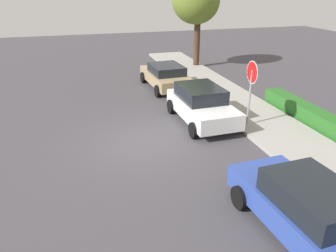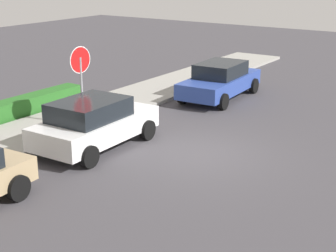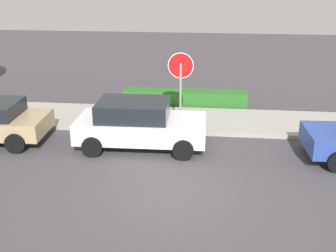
# 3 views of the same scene
# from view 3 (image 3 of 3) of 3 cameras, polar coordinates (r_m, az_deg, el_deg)

# --- Properties ---
(ground_plane) EXTENTS (60.00, 60.00, 0.00)m
(ground_plane) POSITION_cam_3_polar(r_m,az_deg,el_deg) (11.11, 0.47, -8.71)
(ground_plane) COLOR #423F44
(sidewalk_curb) EXTENTS (32.00, 2.77, 0.14)m
(sidewalk_curb) POSITION_cam_3_polar(r_m,az_deg,el_deg) (15.98, 2.45, 0.81)
(sidewalk_curb) COLOR #9E9B93
(sidewalk_curb) RESTS_ON ground_plane
(stop_sign) EXTENTS (0.89, 0.08, 2.81)m
(stop_sign) POSITION_cam_3_polar(r_m,az_deg,el_deg) (14.55, 1.72, 6.66)
(stop_sign) COLOR gray
(stop_sign) RESTS_ON ground_plane
(parked_car_white) EXTENTS (4.15, 2.17, 1.53)m
(parked_car_white) POSITION_cam_3_polar(r_m,az_deg,el_deg) (13.53, -3.92, 0.36)
(parked_car_white) COLOR white
(parked_car_white) RESTS_ON ground_plane
(front_yard_hedge) EXTENTS (5.17, 0.75, 0.70)m
(front_yard_hedge) POSITION_cam_3_polar(r_m,az_deg,el_deg) (17.70, 2.25, 3.72)
(front_yard_hedge) COLOR #286623
(front_yard_hedge) RESTS_ON ground_plane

